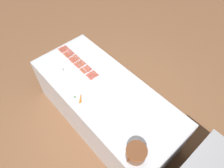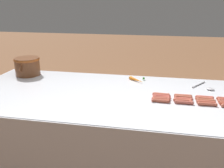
% 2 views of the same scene
% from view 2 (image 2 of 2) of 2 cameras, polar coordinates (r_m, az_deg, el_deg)
% --- Properties ---
extents(griddle_counter, '(1.07, 2.50, 0.88)m').
position_cam_2_polar(griddle_counter, '(2.14, 1.38, -13.39)').
color(griddle_counter, '#BCBCC1').
rests_on(griddle_counter, ground_plane).
extents(hot_dog_3, '(0.03, 0.14, 0.03)m').
position_cam_2_polar(hot_dog_3, '(1.85, 21.44, -4.42)').
color(hot_dog_3, '#B75640').
rests_on(hot_dog_3, griddle_counter).
extents(hot_dog_4, '(0.03, 0.14, 0.03)m').
position_cam_2_polar(hot_dog_4, '(1.83, 16.52, -4.17)').
color(hot_dog_4, '#B35244').
rests_on(hot_dog_4, griddle_counter).
extents(hot_dog_5, '(0.03, 0.14, 0.03)m').
position_cam_2_polar(hot_dog_5, '(1.82, 11.34, -3.88)').
color(hot_dog_5, '#B6553F').
rests_on(hot_dog_5, griddle_counter).
extents(hot_dog_9, '(0.03, 0.14, 0.03)m').
position_cam_2_polar(hot_dog_9, '(1.88, 21.18, -3.99)').
color(hot_dog_9, '#BA553F').
rests_on(hot_dog_9, griddle_counter).
extents(hot_dog_10, '(0.03, 0.14, 0.03)m').
position_cam_2_polar(hot_dog_10, '(1.86, 16.23, -3.74)').
color(hot_dog_10, '#B85942').
rests_on(hot_dog_10, griddle_counter).
extents(hot_dog_11, '(0.03, 0.14, 0.03)m').
position_cam_2_polar(hot_dog_11, '(1.85, 11.37, -3.47)').
color(hot_dog_11, '#B75542').
rests_on(hot_dog_11, griddle_counter).
extents(hot_dog_15, '(0.03, 0.14, 0.03)m').
position_cam_2_polar(hot_dog_15, '(1.91, 21.16, -3.62)').
color(hot_dog_15, '#B25D42').
rests_on(hot_dog_15, griddle_counter).
extents(hot_dog_16, '(0.03, 0.14, 0.03)m').
position_cam_2_polar(hot_dog_16, '(1.89, 16.44, -3.41)').
color(hot_dog_16, '#BC5343').
rests_on(hot_dog_16, griddle_counter).
extents(hot_dog_17, '(0.03, 0.14, 0.03)m').
position_cam_2_polar(hot_dog_17, '(1.88, 11.55, -3.11)').
color(hot_dog_17, '#BA5243').
rests_on(hot_dog_17, griddle_counter).
extents(hot_dog_21, '(0.03, 0.14, 0.03)m').
position_cam_2_polar(hot_dog_21, '(1.94, 20.88, -3.26)').
color(hot_dog_21, '#B65742').
rests_on(hot_dog_21, griddle_counter).
extents(hot_dog_22, '(0.03, 0.14, 0.03)m').
position_cam_2_polar(hot_dog_22, '(1.92, 16.37, -3.02)').
color(hot_dog_22, '#B35A43').
rests_on(hot_dog_22, griddle_counter).
extents(hot_dog_23, '(0.03, 0.14, 0.03)m').
position_cam_2_polar(hot_dog_23, '(1.91, 11.55, -2.76)').
color(hot_dog_23, '#BE4F43').
rests_on(hot_dog_23, griddle_counter).
extents(hot_dog_27, '(0.03, 0.14, 0.03)m').
position_cam_2_polar(hot_dog_27, '(1.97, 20.88, -2.93)').
color(hot_dog_27, '#BB5546').
rests_on(hot_dog_27, griddle_counter).
extents(hot_dog_28, '(0.03, 0.14, 0.03)m').
position_cam_2_polar(hot_dog_28, '(1.95, 16.30, -2.67)').
color(hot_dog_28, '#B65941').
rests_on(hot_dog_28, griddle_counter).
extents(hot_dog_29, '(0.03, 0.14, 0.03)m').
position_cam_2_polar(hot_dog_29, '(1.94, 11.41, -2.40)').
color(hot_dog_29, '#B95842').
rests_on(hot_dog_29, griddle_counter).
extents(bean_pot, '(0.31, 0.25, 0.17)m').
position_cam_2_polar(bean_pot, '(2.56, -19.22, 4.15)').
color(bean_pot, brown).
rests_on(bean_pot, griddle_counter).
extents(serving_spoon, '(0.24, 0.19, 0.02)m').
position_cam_2_polar(serving_spoon, '(2.21, 21.20, -0.75)').
color(serving_spoon, '#B7B7BC').
rests_on(serving_spoon, griddle_counter).
extents(carrot, '(0.14, 0.15, 0.03)m').
position_cam_2_polar(carrot, '(2.25, 5.83, 1.01)').
color(carrot, orange).
rests_on(carrot, griddle_counter).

